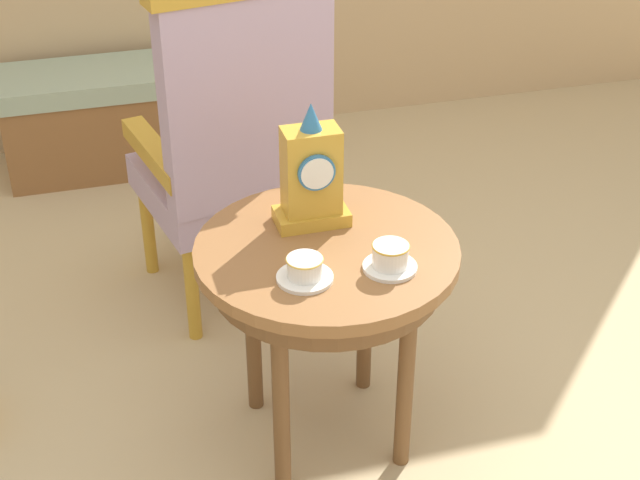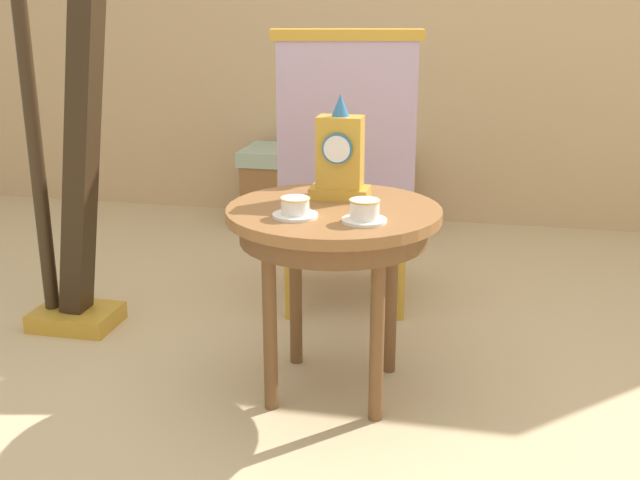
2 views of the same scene
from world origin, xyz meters
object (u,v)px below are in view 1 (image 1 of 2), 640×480
object	(u,v)px
teacup_left	(305,270)
mantel_clock	(311,177)
side_table	(326,272)
teacup_right	(390,258)
window_bench	(110,118)
armchair	(236,145)

from	to	relation	value
teacup_left	mantel_clock	size ratio (longest dim) A/B	0.41
side_table	mantel_clock	distance (m)	0.25
teacup_left	mantel_clock	xyz separation A→B (m)	(0.09, 0.25, 0.11)
side_table	teacup_right	bearing A→B (deg)	-50.17
teacup_left	teacup_right	world-z (taller)	teacup_right
mantel_clock	window_bench	xyz separation A→B (m)	(-0.42, 1.75, -0.54)
teacup_left	window_bench	world-z (taller)	teacup_left
side_table	mantel_clock	size ratio (longest dim) A/B	2.01
teacup_left	window_bench	distance (m)	2.07
mantel_clock	teacup_left	bearing A→B (deg)	-108.94
window_bench	armchair	bearing A→B (deg)	-74.24
mantel_clock	armchair	bearing A→B (deg)	98.54
teacup_right	window_bench	xyz separation A→B (m)	(-0.54, 2.01, -0.43)
teacup_left	window_bench	xyz separation A→B (m)	(-0.33, 2.00, -0.43)
teacup_right	mantel_clock	world-z (taller)	mantel_clock
side_table	mantel_clock	bearing A→B (deg)	92.28
mantel_clock	armchair	world-z (taller)	armchair
teacup_left	armchair	size ratio (longest dim) A/B	0.12
side_table	armchair	bearing A→B (deg)	97.45
side_table	window_bench	world-z (taller)	side_table
side_table	armchair	xyz separation A→B (m)	(-0.09, 0.70, 0.04)
side_table	window_bench	bearing A→B (deg)	102.70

